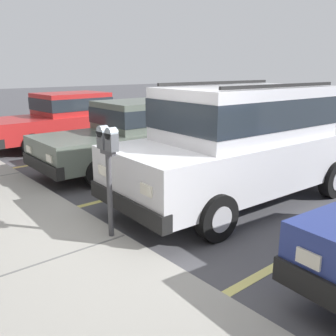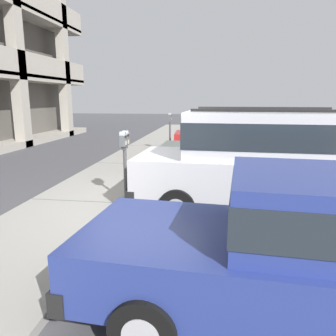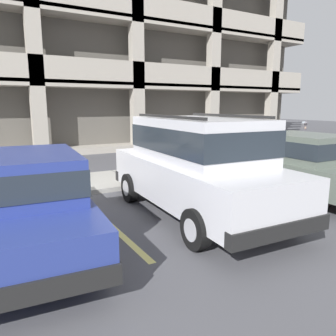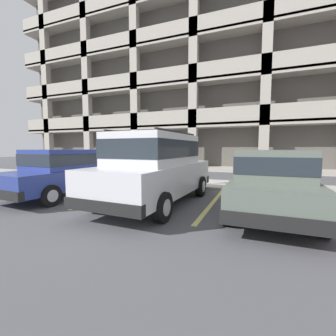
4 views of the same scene
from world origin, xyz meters
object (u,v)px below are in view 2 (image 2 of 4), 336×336
dark_hatchback (243,149)px  silver_suv (261,159)px  red_sedan (316,247)px  parking_meter_near (125,150)px  parking_meter_far (170,126)px  blue_coupe (235,135)px

dark_hatchback → silver_suv: bearing=-177.7°
red_sedan → parking_meter_near: 4.25m
silver_suv → parking_meter_far: 7.07m
parking_meter_near → parking_meter_far: (6.57, -0.03, -0.09)m
silver_suv → blue_coupe: silver_suv is taller
parking_meter_near → parking_meter_far: 6.57m
silver_suv → blue_coupe: (6.65, 0.10, -0.27)m
dark_hatchback → parking_meter_far: parking_meter_far is taller
blue_coupe → parking_meter_near: (-6.66, 2.56, 0.38)m
silver_suv → blue_coupe: size_ratio=1.07×
parking_meter_far → dark_hatchback: bearing=-144.3°
blue_coupe → parking_meter_near: parking_meter_near is taller
silver_suv → red_sedan: (-3.23, -0.08, -0.27)m
dark_hatchback → blue_coupe: same height
parking_meter_near → silver_suv: bearing=-89.7°
dark_hatchback → parking_meter_far: bearing=36.6°
dark_hatchback → parking_meter_far: size_ratio=2.96×
silver_suv → parking_meter_far: bearing=24.6°
parking_meter_far → blue_coupe: bearing=-88.0°
silver_suv → parking_meter_far: (6.56, 2.63, 0.03)m
red_sedan → blue_coupe: (9.88, 0.19, 0.00)m
silver_suv → parking_meter_far: silver_suv is taller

